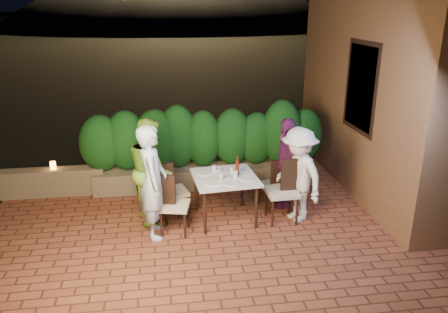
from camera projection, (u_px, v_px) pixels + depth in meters
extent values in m
plane|color=black|center=(209.00, 250.00, 6.31)|extent=(400.00, 400.00, 0.00)
cube|color=brown|center=(206.00, 236.00, 6.80)|extent=(7.00, 6.00, 0.15)
cube|color=brown|center=(394.00, 53.00, 7.84)|extent=(1.60, 5.00, 5.00)
cube|color=black|center=(362.00, 87.00, 7.43)|extent=(0.08, 1.00, 1.40)
cube|color=black|center=(362.00, 87.00, 7.43)|extent=(0.06, 1.15, 1.55)
cube|color=brown|center=(206.00, 176.00, 8.42)|extent=(4.20, 0.55, 0.40)
cube|color=brown|center=(43.00, 182.00, 7.99)|extent=(2.20, 0.30, 0.50)
ellipsoid|color=black|center=(177.00, 56.00, 63.91)|extent=(52.00, 40.00, 22.00)
cylinder|color=white|center=(213.00, 183.00, 6.66)|extent=(0.24, 0.24, 0.01)
cylinder|color=white|center=(204.00, 173.00, 7.05)|extent=(0.23, 0.23, 0.01)
cylinder|color=white|center=(247.00, 179.00, 6.83)|extent=(0.21, 0.21, 0.01)
cylinder|color=white|center=(237.00, 170.00, 7.18)|extent=(0.23, 0.23, 0.01)
cylinder|color=white|center=(224.00, 176.00, 6.93)|extent=(0.20, 0.20, 0.01)
cylinder|color=white|center=(231.00, 183.00, 6.66)|extent=(0.24, 0.24, 0.01)
cylinder|color=silver|center=(221.00, 177.00, 6.77)|extent=(0.07, 0.07, 0.12)
cylinder|color=silver|center=(214.00, 169.00, 7.09)|extent=(0.07, 0.07, 0.11)
cylinder|color=silver|center=(235.00, 174.00, 6.86)|extent=(0.07, 0.07, 0.12)
cylinder|color=silver|center=(232.00, 170.00, 7.06)|extent=(0.06, 0.06, 0.11)
imported|color=white|center=(217.00, 170.00, 7.16)|extent=(0.17, 0.17, 0.04)
imported|color=#C5DDFE|center=(153.00, 182.00, 6.41)|extent=(0.44, 0.65, 1.73)
imported|color=#87C63D|center=(151.00, 170.00, 6.93)|extent=(0.81, 0.94, 1.70)
imported|color=white|center=(298.00, 175.00, 6.92)|extent=(0.90, 1.15, 1.56)
imported|color=#702567|center=(286.00, 163.00, 7.43)|extent=(0.42, 0.94, 1.57)
cylinder|color=orange|center=(53.00, 166.00, 7.91)|extent=(0.10, 0.10, 0.14)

